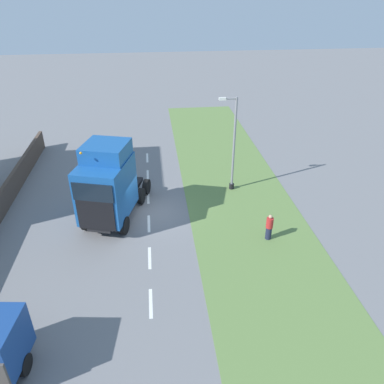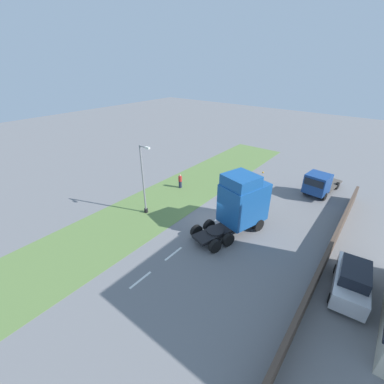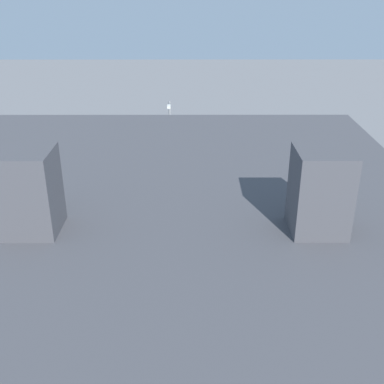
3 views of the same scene
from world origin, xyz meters
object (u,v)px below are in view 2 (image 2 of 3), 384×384
at_px(lorry_cab, 241,203).
at_px(pedestrian, 180,181).
at_px(flatbed_truck, 319,184).
at_px(lamp_post, 144,184).
at_px(parked_car, 352,281).

bearing_deg(lorry_cab, pedestrian, 178.65).
height_order(lorry_cab, flatbed_truck, lorry_cab).
bearing_deg(pedestrian, flatbed_truck, 30.92).
bearing_deg(lorry_cab, flatbed_truck, 87.37).
relative_size(lorry_cab, pedestrian, 4.26).
distance_m(lorry_cab, pedestrian, 9.48).
bearing_deg(pedestrian, lamp_post, -80.93).
height_order(flatbed_truck, lamp_post, lamp_post).
xyz_separation_m(parked_car, pedestrian, (-17.44, 4.76, -0.23)).
bearing_deg(lamp_post, lorry_cab, 21.41).
distance_m(lamp_post, pedestrian, 6.40).
relative_size(flatbed_truck, parked_car, 1.41).
distance_m(lorry_cab, parked_car, 8.88).
distance_m(flatbed_truck, parked_car, 13.19).
bearing_deg(parked_car, lorry_cab, 161.71).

